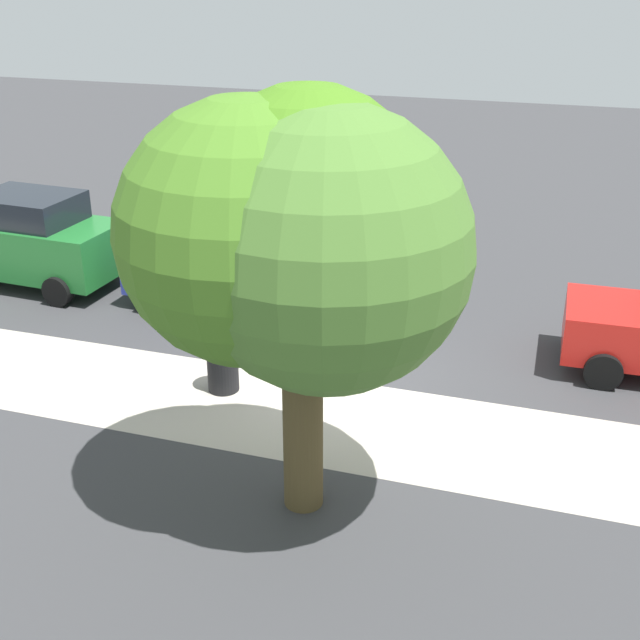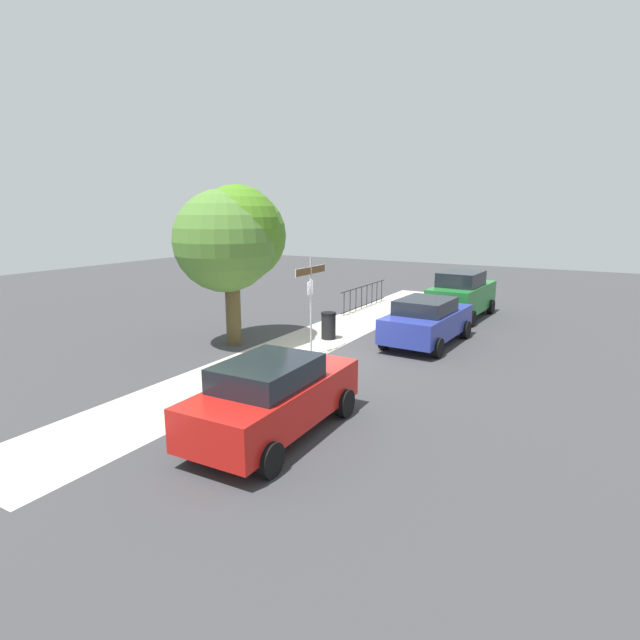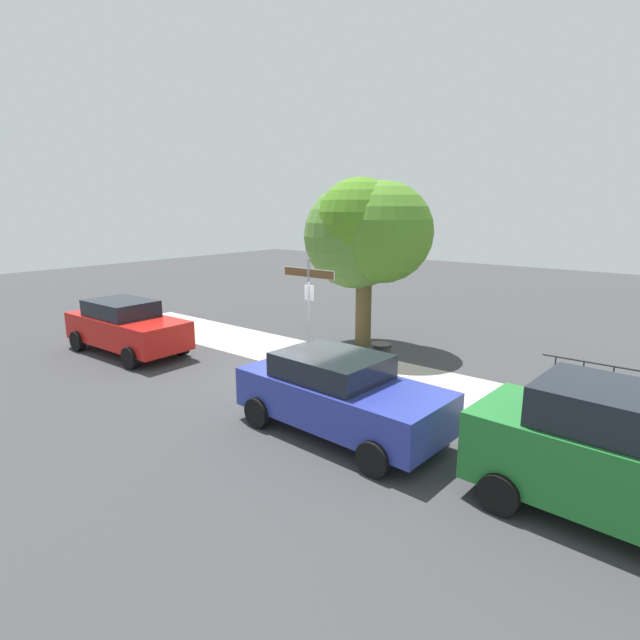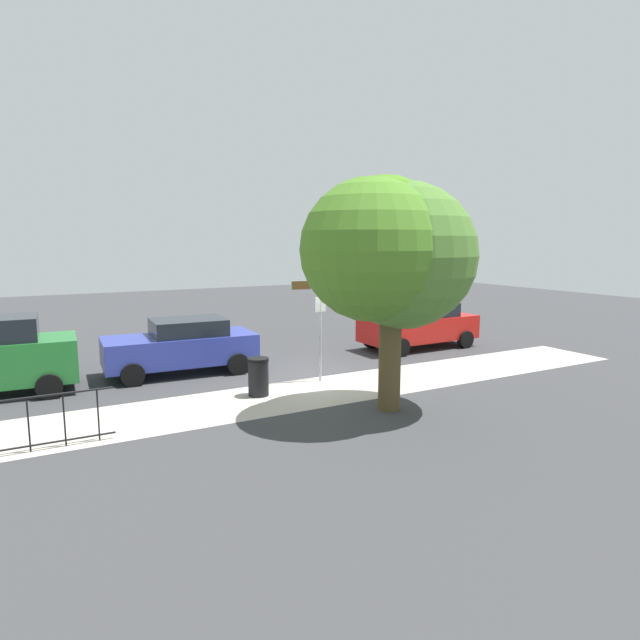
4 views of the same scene
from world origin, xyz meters
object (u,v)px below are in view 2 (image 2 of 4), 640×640
(shade_tree, at_px, (234,236))
(car_green, at_px, (462,295))
(car_red, at_px, (274,396))
(trash_bin, at_px, (329,326))
(street_sign, at_px, (311,288))
(car_blue, at_px, (427,320))

(shade_tree, bearing_deg, car_green, -34.35)
(car_red, height_order, trash_bin, car_red)
(street_sign, relative_size, car_red, 0.71)
(car_red, relative_size, trash_bin, 4.53)
(street_sign, distance_m, shade_tree, 3.33)
(street_sign, xyz_separation_m, car_blue, (3.17, -2.81, -1.36))
(street_sign, bearing_deg, car_red, -156.57)
(trash_bin, bearing_deg, car_blue, -71.77)
(car_red, distance_m, trash_bin, 8.11)
(street_sign, distance_m, trash_bin, 2.74)
(car_green, bearing_deg, trash_bin, 155.20)
(shade_tree, relative_size, car_blue, 1.22)
(shade_tree, bearing_deg, car_red, -135.38)
(car_green, bearing_deg, car_red, -178.47)
(shade_tree, distance_m, trash_bin, 4.61)
(trash_bin, bearing_deg, car_red, -159.19)
(car_blue, distance_m, car_green, 5.03)
(shade_tree, height_order, car_green, shade_tree)
(shade_tree, distance_m, car_green, 10.40)
(car_blue, bearing_deg, street_sign, 141.30)
(car_red, bearing_deg, street_sign, 22.31)
(street_sign, distance_m, car_red, 6.14)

